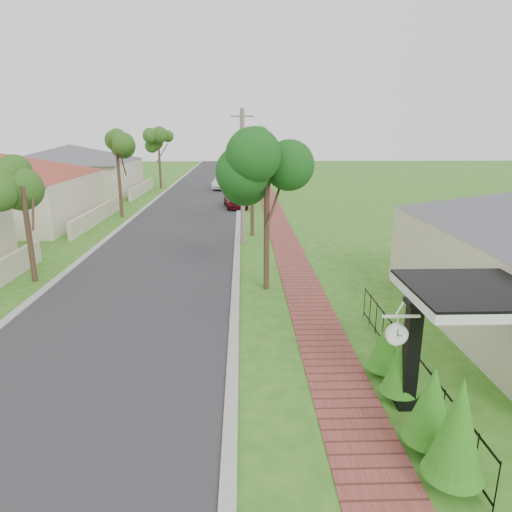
# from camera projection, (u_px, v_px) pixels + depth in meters

# --- Properties ---
(ground) EXTENTS (160.00, 160.00, 0.00)m
(ground) POSITION_uv_depth(u_px,v_px,m) (205.00, 384.00, 11.01)
(ground) COLOR #286718
(ground) RESTS_ON ground
(road) EXTENTS (7.00, 120.00, 0.02)m
(road) POSITION_uv_depth(u_px,v_px,m) (183.00, 222.00, 30.18)
(road) COLOR #28282B
(road) RESTS_ON ground
(kerb_right) EXTENTS (0.30, 120.00, 0.10)m
(kerb_right) POSITION_uv_depth(u_px,v_px,m) (238.00, 222.00, 30.28)
(kerb_right) COLOR #9E9E99
(kerb_right) RESTS_ON ground
(kerb_left) EXTENTS (0.30, 120.00, 0.10)m
(kerb_left) POSITION_uv_depth(u_px,v_px,m) (128.00, 223.00, 30.07)
(kerb_left) COLOR #9E9E99
(kerb_left) RESTS_ON ground
(sidewalk) EXTENTS (1.50, 120.00, 0.03)m
(sidewalk) POSITION_uv_depth(u_px,v_px,m) (277.00, 222.00, 30.36)
(sidewalk) COLOR brown
(sidewalk) RESTS_ON ground
(porch_post) EXTENTS (0.48, 0.48, 2.52)m
(porch_post) POSITION_uv_depth(u_px,v_px,m) (410.00, 360.00, 9.88)
(porch_post) COLOR black
(porch_post) RESTS_ON ground
(picket_fence) EXTENTS (0.03, 8.02, 1.00)m
(picket_fence) POSITION_uv_depth(u_px,v_px,m) (408.00, 361.00, 11.01)
(picket_fence) COLOR black
(picket_fence) RESTS_ON ground
(street_trees) EXTENTS (10.70, 37.65, 5.89)m
(street_trees) POSITION_uv_depth(u_px,v_px,m) (193.00, 148.00, 35.55)
(street_trees) COLOR #382619
(street_trees) RESTS_ON ground
(hedge_row) EXTENTS (0.89, 4.64, 2.19)m
(hedge_row) POSITION_uv_depth(u_px,v_px,m) (420.00, 393.00, 9.07)
(hedge_row) COLOR #176E16
(hedge_row) RESTS_ON ground
(far_house_grey) EXTENTS (15.56, 15.56, 4.60)m
(far_house_grey) POSITION_uv_depth(u_px,v_px,m) (72.00, 169.00, 42.68)
(far_house_grey) COLOR beige
(far_house_grey) RESTS_ON ground
(parked_car_red) EXTENTS (2.13, 4.22, 1.38)m
(parked_car_red) POSITION_uv_depth(u_px,v_px,m) (235.00, 199.00, 35.70)
(parked_car_red) COLOR #590D14
(parked_car_red) RESTS_ON ground
(parked_car_white) EXTENTS (2.26, 4.45, 1.40)m
(parked_car_white) POSITION_uv_depth(u_px,v_px,m) (223.00, 182.00, 46.71)
(parked_car_white) COLOR silver
(parked_car_white) RESTS_ON ground
(near_tree) EXTENTS (2.13, 2.13, 5.46)m
(near_tree) POSITION_uv_depth(u_px,v_px,m) (267.00, 175.00, 16.45)
(near_tree) COLOR #382619
(near_tree) RESTS_ON ground
(utility_pole) EXTENTS (1.20, 0.24, 6.97)m
(utility_pole) POSITION_uv_depth(u_px,v_px,m) (243.00, 177.00, 23.68)
(utility_pole) COLOR #78675D
(utility_pole) RESTS_ON ground
(station_clock) EXTENTS (0.77, 0.13, 0.65)m
(station_clock) POSITION_uv_depth(u_px,v_px,m) (397.00, 333.00, 9.26)
(station_clock) COLOR white
(station_clock) RESTS_ON ground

